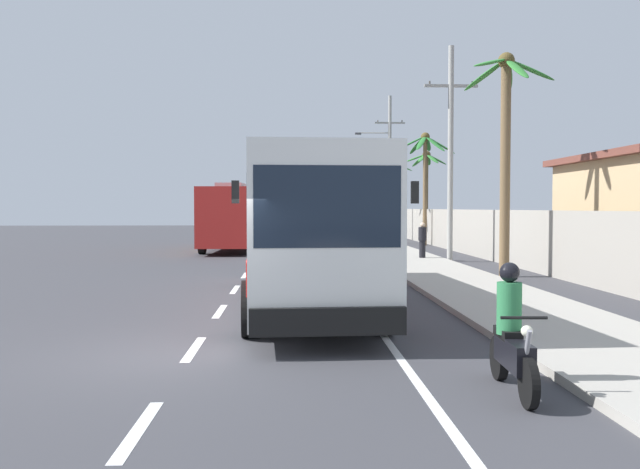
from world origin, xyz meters
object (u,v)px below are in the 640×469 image
Objects in this scene: coach_bus_far_lane at (234,216)px; utility_pole_distant at (359,184)px; coach_bus_foreground at (302,225)px; palm_third at (425,161)px; motorcycle_beside_bus at (512,340)px; palm_second at (506,130)px; pedestrian_near_kerb at (422,239)px; utility_pole_mid at (451,150)px; palm_fourth at (426,175)px; utility_pole_far at (389,164)px; palm_farthest at (383,176)px.

coach_bus_far_lane is 1.18× the size of utility_pole_distant.
coach_bus_foreground is 1.78× the size of palm_third.
coach_bus_foreground is at bearing 107.23° from motorcycle_beside_bus.
palm_second reaches higher than coach_bus_far_lane.
pedestrian_near_kerb is at bearing 101.50° from palm_second.
motorcycle_beside_bus is at bearing -72.77° from coach_bus_foreground.
utility_pole_mid is at bearing 61.99° from coach_bus_foreground.
coach_bus_far_lane is 12.01m from pedestrian_near_kerb.
palm_fourth is at bearing 77.45° from palm_third.
utility_pole_far is 26.36m from palm_second.
utility_pole_far is at bearing 90.38° from palm_second.
palm_second is at bearing -93.34° from palm_third.
palm_fourth is 3.12m from palm_farthest.
pedestrian_near_kerb is 19.87m from utility_pole_far.
coach_bus_foreground is 21.21m from coach_bus_far_lane.
palm_third is (1.47, 13.00, 0.44)m from utility_pole_mid.
pedestrian_near_kerb is (9.01, -7.87, -0.95)m from coach_bus_far_lane.
palm_farthest is at bearing 93.17° from palm_second.
coach_bus_far_lane is 1.53× the size of palm_third.
palm_second is at bearing 40.68° from coach_bus_foreground.
coach_bus_foreground is 26.96m from palm_third.
palm_third reaches higher than palm_farthest.
motorcycle_beside_bus is at bearing -101.19° from utility_pole_mid.
utility_pole_mid is 16.25m from palm_fourth.
palm_fourth is at bearing 51.24° from pedestrian_near_kerb.
palm_third is at bearing 80.61° from motorcycle_beside_bus.
utility_pole_far reaches higher than motorcycle_beside_bus.
palm_fourth is (6.26, 36.81, 3.92)m from motorcycle_beside_bus.
utility_pole_mid is 19.87m from utility_pole_far.
coach_bus_foreground is 14.44m from utility_pole_mid.
coach_bus_far_lane is at bearing -107.87° from utility_pole_distant.
utility_pole_mid is at bearing -39.84° from coach_bus_far_lane.
coach_bus_far_lane is at bearing 125.00° from palm_second.
palm_fourth is 1.05× the size of palm_farthest.
palm_farthest is (-0.85, -24.32, -0.30)m from utility_pole_distant.
palm_second is (1.44, -7.05, 4.06)m from pedestrian_near_kerb.
coach_bus_far_lane reaches higher than pedestrian_near_kerb.
pedestrian_near_kerb is 0.17× the size of utility_pole_mid.
utility_pole_distant is at bearing 90.45° from palm_second.
palm_second is (4.43, 14.22, 4.34)m from motorcycle_beside_bus.
utility_pole_far is at bearing 100.84° from palm_third.
utility_pole_distant is at bearing 86.14° from motorcycle_beside_bus.
coach_bus_foreground is 1.35× the size of utility_pole_mid.
utility_pole_far is at bearing 84.01° from motorcycle_beside_bus.
utility_pole_distant is at bearing 72.13° from coach_bus_far_lane.
utility_pole_mid is 1.23× the size of palm_second.
motorcycle_beside_bus is 60.70m from utility_pole_distant.
motorcycle_beside_bus is at bearing -95.10° from palm_farthest.
palm_fourth is (12.28, 7.67, 2.68)m from coach_bus_far_lane.
utility_pole_far is (6.81, 32.35, 3.59)m from coach_bus_foreground.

